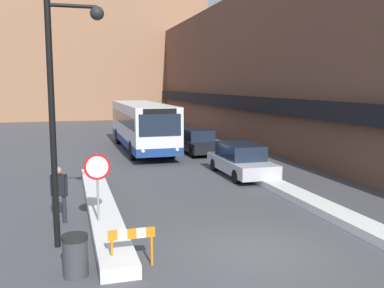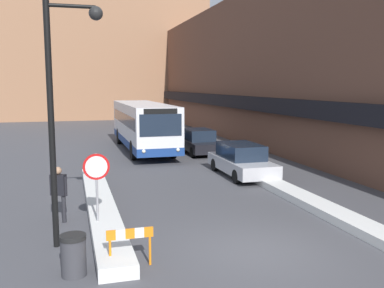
{
  "view_description": "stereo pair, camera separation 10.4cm",
  "coord_description": "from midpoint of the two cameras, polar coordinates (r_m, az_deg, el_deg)",
  "views": [
    {
      "loc": [
        -4.6,
        -9.65,
        4.26
      ],
      "look_at": [
        0.07,
        6.31,
        1.96
      ],
      "focal_mm": 40.0,
      "sensor_mm": 36.0,
      "label": 1
    },
    {
      "loc": [
        -4.5,
        -9.67,
        4.26
      ],
      "look_at": [
        0.07,
        6.31,
        1.96
      ],
      "focal_mm": 40.0,
      "sensor_mm": 36.0,
      "label": 2
    }
  ],
  "objects": [
    {
      "name": "snow_bank_left",
      "position": [
        15.26,
        -12.25,
        -7.89
      ],
      "size": [
        0.9,
        11.53,
        0.33
      ],
      "color": "silver",
      "rests_on": "ground_plane"
    },
    {
      "name": "stop_sign",
      "position": [
        12.59,
        -12.73,
        -4.14
      ],
      "size": [
        0.76,
        0.08,
        2.32
      ],
      "color": "gray",
      "rests_on": "ground_plane"
    },
    {
      "name": "construction_barricade",
      "position": [
        10.34,
        -8.31,
        -12.55
      ],
      "size": [
        1.1,
        0.06,
        0.94
      ],
      "color": "orange",
      "rests_on": "ground_plane"
    },
    {
      "name": "building_backdrop_far",
      "position": [
        57.44,
        -12.0,
        12.95
      ],
      "size": [
        26.0,
        8.0,
        19.05
      ],
      "color": "#996B4C",
      "rests_on": "ground_plane"
    },
    {
      "name": "parked_car_middle",
      "position": [
        26.73,
        0.69,
        0.33
      ],
      "size": [
        1.8,
        4.25,
        1.53
      ],
      "color": "black",
      "rests_on": "ground_plane"
    },
    {
      "name": "city_bus",
      "position": [
        28.16,
        -6.83,
        2.59
      ],
      "size": [
        2.6,
        11.66,
        3.08
      ],
      "color": "silver",
      "rests_on": "ground_plane"
    },
    {
      "name": "ground_plane",
      "position": [
        11.5,
        8.52,
        -13.98
      ],
      "size": [
        160.0,
        160.0,
        0.0
      ],
      "primitive_type": "plane",
      "color": "#47474C"
    },
    {
      "name": "building_row_right",
      "position": [
        36.68,
        7.14,
        9.63
      ],
      "size": [
        5.5,
        60.0,
        10.91
      ],
      "color": "brown",
      "rests_on": "ground_plane"
    },
    {
      "name": "trash_bin",
      "position": [
        10.24,
        -15.57,
        -14.11
      ],
      "size": [
        0.59,
        0.59,
        0.95
      ],
      "color": "#38383D",
      "rests_on": "ground_plane"
    },
    {
      "name": "snow_bank_right",
      "position": [
        17.07,
        12.84,
        -6.3
      ],
      "size": [
        0.9,
        12.81,
        0.28
      ],
      "color": "silver",
      "rests_on": "ground_plane"
    },
    {
      "name": "parked_car_front",
      "position": [
        20.32,
        6.38,
        -2.13
      ],
      "size": [
        1.87,
        4.69,
        1.52
      ],
      "color": "#B7B7BC",
      "rests_on": "ground_plane"
    },
    {
      "name": "pedestrian",
      "position": [
        13.95,
        -17.51,
        -5.78
      ],
      "size": [
        0.52,
        0.41,
        1.76
      ],
      "rotation": [
        0.0,
        0.0,
        -0.47
      ],
      "color": "#232328",
      "rests_on": "ground_plane"
    },
    {
      "name": "street_lamp",
      "position": [
        11.47,
        -17.09,
        5.96
      ],
      "size": [
        1.46,
        0.36,
        6.37
      ],
      "color": "black",
      "rests_on": "ground_plane"
    }
  ]
}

